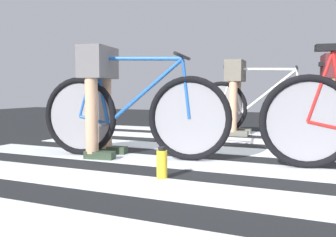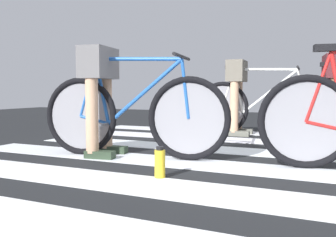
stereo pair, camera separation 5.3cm
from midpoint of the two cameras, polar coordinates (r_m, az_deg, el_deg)
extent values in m
cube|color=black|center=(2.98, 14.24, -7.33)|extent=(18.00, 14.00, 0.02)
cube|color=silver|center=(2.06, 12.77, -12.31)|extent=(5.20, 0.44, 0.00)
cube|color=silver|center=(2.81, 11.10, -7.73)|extent=(5.20, 0.44, 0.00)
cube|color=silver|center=(3.52, 15.97, -5.35)|extent=(5.20, 0.44, 0.00)
cube|color=silver|center=(4.28, 15.62, -3.60)|extent=(5.20, 0.44, 0.00)
cube|color=silver|center=(5.04, 16.43, -2.42)|extent=(5.20, 0.44, 0.00)
torus|color=black|center=(3.36, -14.27, 0.36)|extent=(0.72, 0.15, 0.72)
torus|color=black|center=(3.00, 2.96, 0.00)|extent=(0.72, 0.15, 0.72)
cylinder|color=gray|center=(3.36, -14.27, 0.36)|extent=(0.60, 0.09, 0.61)
cylinder|color=gray|center=(3.00, 2.96, 0.00)|extent=(0.60, 0.09, 0.61)
cylinder|color=#245DB2|center=(3.13, -5.37, 9.52)|extent=(0.80, 0.14, 0.05)
cylinder|color=#245DB2|center=(3.10, -4.29, 4.21)|extent=(0.70, 0.13, 0.59)
cylinder|color=#245DB2|center=(3.25, -10.97, 4.33)|extent=(0.16, 0.05, 0.59)
cylinder|color=#245DB2|center=(3.30, -12.14, -0.21)|extent=(0.29, 0.07, 0.09)
cylinder|color=#245DB2|center=(3.32, -13.15, 4.81)|extent=(0.19, 0.05, 0.53)
cylinder|color=#245DB2|center=(2.99, 2.42, 4.78)|extent=(0.09, 0.04, 0.50)
cube|color=black|center=(3.30, -12.00, 9.89)|extent=(0.25, 0.12, 0.05)
cylinder|color=black|center=(3.01, 1.87, 9.92)|extent=(0.10, 0.52, 0.03)
cylinder|color=#4C4C51|center=(3.24, -9.94, -0.79)|extent=(0.07, 0.34, 0.02)
cylinder|color=tan|center=(3.39, -10.35, 2.78)|extent=(0.11, 0.11, 0.89)
cylinder|color=tan|center=(3.14, -12.56, 2.61)|extent=(0.11, 0.11, 0.89)
cube|color=slate|center=(3.28, -11.51, 8.74)|extent=(0.27, 0.44, 0.28)
cube|color=#2C3D2B|center=(3.41, -9.18, -4.98)|extent=(0.27, 0.14, 0.07)
cube|color=#2C3D2B|center=(3.16, -11.29, -5.76)|extent=(0.27, 0.14, 0.07)
torus|color=black|center=(2.89, 20.92, -0.47)|extent=(0.71, 0.20, 0.72)
cylinder|color=gray|center=(2.89, 20.92, -0.47)|extent=(0.60, 0.13, 0.61)
cylinder|color=red|center=(2.91, 23.62, -1.10)|extent=(0.29, 0.08, 0.09)
cylinder|color=red|center=(2.89, 22.63, 4.65)|extent=(0.19, 0.06, 0.53)
cube|color=black|center=(2.92, 24.37, 10.29)|extent=(0.25, 0.14, 0.05)
torus|color=black|center=(4.67, 22.01, 1.29)|extent=(0.72, 0.15, 0.72)
cylinder|color=gray|center=(4.67, 22.01, 1.29)|extent=(0.60, 0.09, 0.61)
cylinder|color=#2F8A54|center=(4.69, 24.76, 4.03)|extent=(0.16, 0.05, 0.59)
cylinder|color=#2F8A54|center=(4.69, 23.69, 0.88)|extent=(0.29, 0.07, 0.09)
cylinder|color=#2F8A54|center=(4.67, 23.08, 4.45)|extent=(0.19, 0.05, 0.53)
cube|color=black|center=(4.69, 24.16, 7.96)|extent=(0.25, 0.12, 0.05)
cylinder|color=brown|center=(4.83, 24.11, 3.18)|extent=(0.11, 0.11, 0.93)
cylinder|color=brown|center=(4.55, 24.65, 3.11)|extent=(0.11, 0.11, 0.93)
cube|color=#4E1F23|center=(4.70, 24.52, 7.60)|extent=(0.27, 0.44, 0.28)
cube|color=#6A6257|center=(4.87, 24.74, -2.49)|extent=(0.27, 0.13, 0.07)
torus|color=black|center=(4.90, 8.16, 1.70)|extent=(0.72, 0.08, 0.72)
torus|color=black|center=(4.78, 20.18, 1.40)|extent=(0.72, 0.08, 0.72)
cylinder|color=gray|center=(4.90, 8.16, 1.70)|extent=(0.61, 0.03, 0.61)
cylinder|color=gray|center=(4.78, 20.18, 1.40)|extent=(0.61, 0.03, 0.61)
cylinder|color=white|center=(4.81, 14.81, 7.63)|extent=(0.80, 0.07, 0.05)
cylinder|color=white|center=(4.79, 15.45, 4.16)|extent=(0.70, 0.06, 0.59)
cylinder|color=white|center=(4.85, 10.73, 4.36)|extent=(0.15, 0.04, 0.59)
cylinder|color=white|center=(4.87, 9.76, 1.31)|extent=(0.29, 0.04, 0.09)
cylinder|color=white|center=(4.87, 9.11, 4.74)|extent=(0.19, 0.03, 0.53)
cylinder|color=white|center=(4.77, 19.90, 4.41)|extent=(0.09, 0.03, 0.50)
cube|color=black|center=(4.87, 10.09, 8.14)|extent=(0.24, 0.10, 0.05)
cylinder|color=black|center=(4.78, 19.63, 7.66)|extent=(0.05, 0.52, 0.03)
cylinder|color=#4C4C51|center=(4.85, 11.38, 0.92)|extent=(0.03, 0.34, 0.02)
cylinder|color=tan|center=(4.99, 10.67, 3.38)|extent=(0.11, 0.11, 0.90)
cylinder|color=tan|center=(4.72, 10.06, 3.32)|extent=(0.11, 0.11, 0.90)
cube|color=#666155|center=(4.86, 10.43, 7.50)|extent=(0.24, 0.42, 0.28)
cube|color=#646559|center=(5.01, 11.38, -1.99)|extent=(0.26, 0.11, 0.07)
cube|color=#646559|center=(4.74, 10.81, -2.35)|extent=(0.26, 0.11, 0.07)
cylinder|color=yellow|center=(2.42, -1.56, -7.33)|extent=(0.07, 0.07, 0.19)
cylinder|color=black|center=(2.40, -1.56, -4.81)|extent=(0.05, 0.05, 0.02)
camera|label=1|loc=(0.03, -66.83, 1.77)|focal=38.05mm
camera|label=2|loc=(0.03, 113.17, -1.77)|focal=38.05mm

